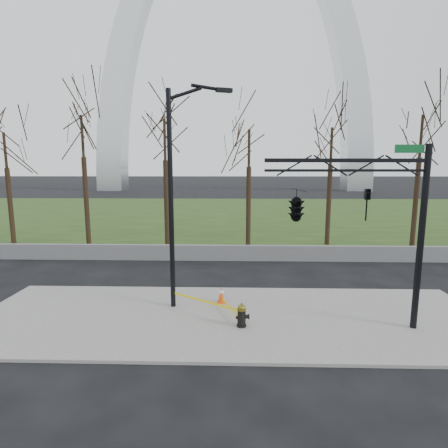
{
  "coord_description": "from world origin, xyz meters",
  "views": [
    {
      "loc": [
        0.09,
        -11.69,
        5.24
      ],
      "look_at": [
        -0.29,
        2.0,
        3.08
      ],
      "focal_mm": 28.01,
      "sensor_mm": 36.0,
      "label": 1
    }
  ],
  "objects_px": {
    "fire_hydrant": "(242,316)",
    "traffic_cone": "(221,295)",
    "traffic_signal_mast": "(321,205)",
    "street_light": "(177,184)"
  },
  "relations": [
    {
      "from": "fire_hydrant",
      "to": "traffic_cone",
      "type": "bearing_deg",
      "value": 105.8
    },
    {
      "from": "street_light",
      "to": "traffic_signal_mast",
      "type": "bearing_deg",
      "value": -39.0
    },
    {
      "from": "traffic_cone",
      "to": "traffic_signal_mast",
      "type": "relative_size",
      "value": 0.1
    },
    {
      "from": "traffic_signal_mast",
      "to": "fire_hydrant",
      "type": "bearing_deg",
      "value": 173.16
    },
    {
      "from": "fire_hydrant",
      "to": "traffic_signal_mast",
      "type": "distance_m",
      "value": 4.39
    },
    {
      "from": "fire_hydrant",
      "to": "street_light",
      "type": "relative_size",
      "value": 0.1
    },
    {
      "from": "traffic_cone",
      "to": "traffic_signal_mast",
      "type": "xyz_separation_m",
      "value": [
        3.15,
        -2.21,
        3.74
      ]
    },
    {
      "from": "fire_hydrant",
      "to": "traffic_signal_mast",
      "type": "xyz_separation_m",
      "value": [
        2.39,
        -0.13,
        3.68
      ]
    },
    {
      "from": "traffic_cone",
      "to": "traffic_signal_mast",
      "type": "distance_m",
      "value": 5.37
    },
    {
      "from": "traffic_signal_mast",
      "to": "traffic_cone",
      "type": "bearing_deg",
      "value": 141.28
    }
  ]
}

